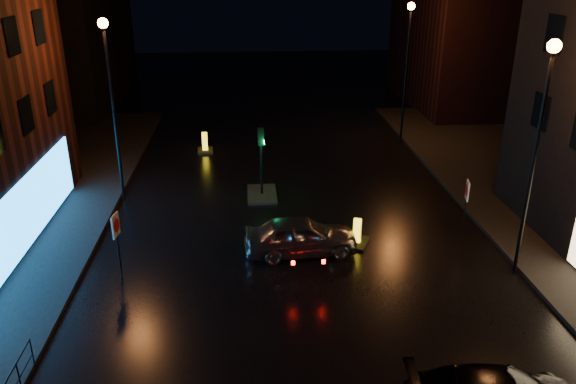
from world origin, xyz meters
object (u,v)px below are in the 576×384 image
object	(u,v)px
silver_hatchback	(301,236)
bollard_far	(205,147)
traffic_signal	(262,186)
bollard_near	(357,238)
road_sign_right	(467,195)
road_sign_left	(116,231)

from	to	relation	value
silver_hatchback	bollard_far	size ratio (longest dim) A/B	3.10
traffic_signal	bollard_near	distance (m)	6.46
silver_hatchback	bollard_near	world-z (taller)	silver_hatchback
bollard_near	bollard_far	size ratio (longest dim) A/B	1.06
traffic_signal	bollard_near	size ratio (longest dim) A/B	2.31
bollard_near	traffic_signal	bearing A→B (deg)	148.35
traffic_signal	bollard_near	bearing A→B (deg)	-55.56
road_sign_right	bollard_far	bearing A→B (deg)	-33.44
bollard_near	bollard_far	world-z (taller)	bollard_far
bollard_near	road_sign_right	xyz separation A→B (m)	(4.51, 0.41, 1.58)
bollard_far	road_sign_left	distance (m)	14.52
traffic_signal	road_sign_left	bearing A→B (deg)	-126.11
silver_hatchback	bollard_far	world-z (taller)	silver_hatchback
bollard_far	road_sign_left	bearing A→B (deg)	-102.28
bollard_far	traffic_signal	bearing A→B (deg)	-69.50
traffic_signal	road_sign_right	xyz separation A→B (m)	(8.16, -4.91, 1.32)
road_sign_left	road_sign_right	bearing A→B (deg)	18.69
bollard_far	road_sign_right	distance (m)	16.51
bollard_near	road_sign_left	distance (m)	9.30
traffic_signal	road_sign_right	size ratio (longest dim) A/B	1.42
traffic_signal	bollard_far	distance (m)	7.69
bollard_near	road_sign_left	xyz separation A→B (m)	(-8.95, -1.94, 1.65)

